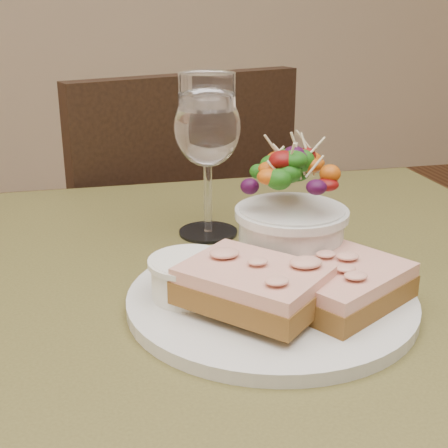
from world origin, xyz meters
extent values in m
cube|color=#47411E|center=(0.00, 0.00, 0.73)|extent=(0.80, 0.80, 0.04)
cylinder|color=black|center=(0.34, 0.34, 0.35)|extent=(0.05, 0.05, 0.71)
cube|color=black|center=(-0.01, 0.69, 0.45)|extent=(0.53, 0.53, 0.04)
cube|color=black|center=(0.05, 0.51, 0.68)|extent=(0.41, 0.17, 0.45)
cube|color=black|center=(-0.01, 0.69, 0.23)|extent=(0.46, 0.46, 0.45)
cylinder|color=silver|center=(0.03, -0.03, 0.76)|extent=(0.26, 0.26, 0.01)
cube|color=#4B2914|center=(0.09, -0.05, 0.77)|extent=(0.14, 0.13, 0.02)
cube|color=#FFF1C1|center=(0.09, -0.05, 0.79)|extent=(0.14, 0.13, 0.01)
cube|color=#4B2914|center=(0.01, -0.05, 0.78)|extent=(0.14, 0.14, 0.02)
cube|color=#FFF1C1|center=(0.01, -0.05, 0.80)|extent=(0.14, 0.14, 0.01)
cylinder|color=white|center=(-0.04, -0.01, 0.78)|extent=(0.07, 0.07, 0.04)
cylinder|color=brown|center=(-0.04, -0.01, 0.80)|extent=(0.06, 0.06, 0.01)
cylinder|color=silver|center=(0.07, 0.03, 0.79)|extent=(0.10, 0.10, 0.06)
ellipsoid|color=#0B3409|center=(0.07, 0.03, 0.85)|extent=(0.09, 0.09, 0.06)
ellipsoid|color=#0B3409|center=(-0.02, 0.04, 0.77)|extent=(0.04, 0.04, 0.01)
sphere|color=#961508|center=(-0.03, 0.03, 0.77)|extent=(0.02, 0.02, 0.02)
cylinder|color=white|center=(0.01, 0.17, 0.75)|extent=(0.07, 0.07, 0.00)
cylinder|color=white|center=(0.01, 0.17, 0.80)|extent=(0.01, 0.01, 0.09)
ellipsoid|color=white|center=(0.01, 0.17, 0.88)|extent=(0.08, 0.08, 0.09)
camera|label=1|loc=(-0.13, -0.52, 1.02)|focal=50.00mm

